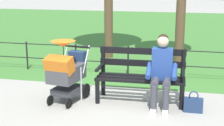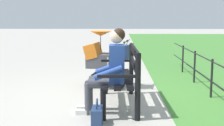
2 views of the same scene
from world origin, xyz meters
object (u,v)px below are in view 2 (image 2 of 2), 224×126
stroller (104,58)px  handbag (97,116)px  person_on_bench (109,68)px  park_bench (124,74)px

stroller → handbag: stroller is taller
person_on_bench → handbag: (-0.56, 0.15, -0.55)m
park_bench → person_on_bench: bearing=150.1°
park_bench → person_on_bench: size_ratio=1.26×
park_bench → stroller: (1.31, 0.38, 0.07)m
park_bench → person_on_bench: (-0.39, 0.22, 0.15)m
park_bench → person_on_bench: person_on_bench is taller
person_on_bench → stroller: bearing=5.3°
person_on_bench → handbag: size_ratio=3.45×
stroller → person_on_bench: bearing=-174.7°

